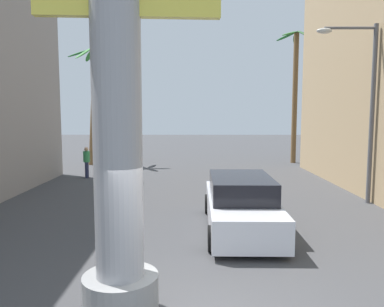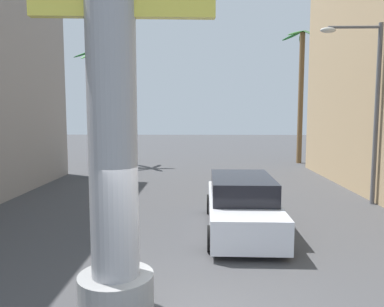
# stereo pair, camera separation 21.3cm
# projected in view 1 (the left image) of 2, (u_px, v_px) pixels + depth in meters

# --- Properties ---
(ground_plane) EXTENTS (90.31, 90.31, 0.00)m
(ground_plane) POSITION_uv_depth(u_px,v_px,m) (193.00, 193.00, 15.83)
(ground_plane) COLOR #424244
(neon_sign_pole) EXTENTS (3.17, 1.25, 10.11)m
(neon_sign_pole) POSITION_uv_depth(u_px,v_px,m) (116.00, 31.00, 5.74)
(neon_sign_pole) COLOR #9E9EA3
(neon_sign_pole) RESTS_ON ground
(street_lamp) EXTENTS (2.22, 0.28, 6.58)m
(street_lamp) POSITION_uv_depth(u_px,v_px,m) (363.00, 96.00, 13.70)
(street_lamp) COLOR #59595E
(street_lamp) RESTS_ON ground
(car_lead) EXTENTS (2.02, 5.07, 1.56)m
(car_lead) POSITION_uv_depth(u_px,v_px,m) (241.00, 204.00, 10.82)
(car_lead) COLOR black
(car_lead) RESTS_ON ground
(palm_tree_far_right) EXTENTS (2.84, 2.95, 8.91)m
(palm_tree_far_right) POSITION_uv_depth(u_px,v_px,m) (295.00, 84.00, 25.27)
(palm_tree_far_right) COLOR brown
(palm_tree_far_right) RESTS_ON ground
(palm_tree_far_left) EXTENTS (3.42, 3.17, 7.68)m
(palm_tree_far_left) POSITION_uv_depth(u_px,v_px,m) (94.00, 93.00, 24.37)
(palm_tree_far_left) COLOR brown
(palm_tree_far_left) RESTS_ON ground
(pedestrian_far_left) EXTENTS (0.34, 0.34, 1.62)m
(pedestrian_far_left) POSITION_uv_depth(u_px,v_px,m) (87.00, 160.00, 19.63)
(pedestrian_far_left) COLOR #1E233F
(pedestrian_far_left) RESTS_ON ground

